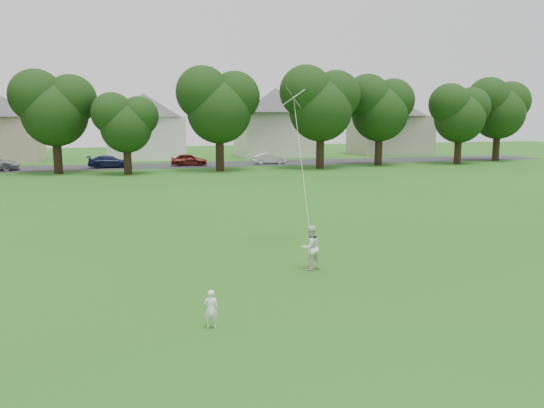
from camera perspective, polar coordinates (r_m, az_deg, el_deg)
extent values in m
plane|color=#265613|center=(13.49, -1.34, -11.19)|extent=(160.00, 160.00, 0.00)
cube|color=#2D2D30|center=(54.52, -12.84, 4.02)|extent=(90.00, 7.00, 0.01)
imported|color=white|center=(12.25, -6.56, -11.15)|extent=(0.37, 0.29, 0.90)
imported|color=white|center=(16.65, 4.15, -4.71)|extent=(0.81, 0.70, 1.41)
plane|color=white|center=(19.14, 2.33, 11.38)|extent=(0.84, 1.08, 0.78)
cylinder|color=white|center=(17.70, 3.19, 4.40)|extent=(0.01, 0.01, 5.35)
cylinder|color=black|center=(49.20, -22.08, 5.03)|extent=(0.73, 0.73, 3.42)
cylinder|color=black|center=(46.64, -15.28, 4.73)|extent=(0.67, 0.67, 2.66)
cylinder|color=black|center=(48.17, -5.64, 5.70)|extent=(0.75, 0.75, 3.61)
cylinder|color=black|center=(50.54, 5.20, 5.93)|extent=(0.76, 0.76, 3.73)
cylinder|color=black|center=(55.02, 11.39, 5.95)|extent=(0.74, 0.74, 3.52)
cylinder|color=black|center=(58.89, 19.36, 5.66)|extent=(0.72, 0.72, 3.21)
cylinder|color=black|center=(64.66, 22.98, 5.88)|extent=(0.75, 0.75, 3.56)
imported|color=#151C42|center=(53.38, -17.04, 4.39)|extent=(4.14, 1.79, 1.19)
imported|color=#551511|center=(53.82, -8.91, 4.74)|extent=(3.72, 1.73, 1.23)
imported|color=silver|center=(55.51, -0.32, 4.92)|extent=(3.38, 1.20, 1.11)
cube|color=white|center=(64.34, -13.48, 6.93)|extent=(8.63, 7.53, 4.89)
pyramid|color=#464348|center=(64.36, -13.66, 11.49)|extent=(12.45, 12.45, 2.69)
cube|color=beige|center=(67.07, 0.40, 7.50)|extent=(9.31, 6.99, 5.44)
pyramid|color=#464348|center=(67.14, 0.41, 12.37)|extent=(13.42, 13.42, 2.99)
cube|color=#AAA18C|center=(73.29, 12.57, 7.27)|extent=(9.84, 6.61, 5.06)
pyramid|color=#464348|center=(73.32, 12.72, 11.42)|extent=(14.19, 14.19, 2.78)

